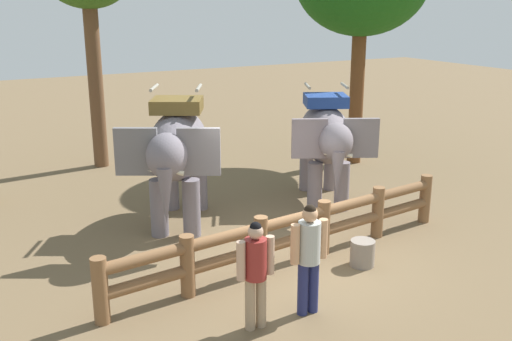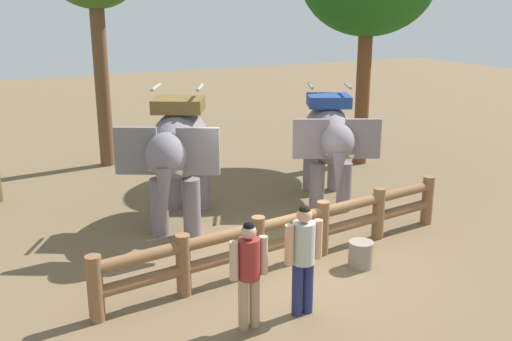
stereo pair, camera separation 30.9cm
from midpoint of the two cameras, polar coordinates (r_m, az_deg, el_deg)
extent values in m
plane|color=brown|center=(11.00, 2.50, -8.72)|extent=(60.00, 60.00, 0.00)
cylinder|color=brown|center=(9.14, -15.82, -11.17)|extent=(0.24, 0.24, 1.05)
cylinder|color=brown|center=(9.63, -7.60, -9.18)|extent=(0.24, 0.24, 1.05)
cylinder|color=brown|center=(10.31, -0.40, -7.27)|extent=(0.24, 0.24, 1.05)
cylinder|color=brown|center=(11.14, 5.78, -5.52)|extent=(0.24, 0.24, 1.05)
cylinder|color=brown|center=(12.09, 11.01, -3.98)|extent=(0.24, 0.24, 1.05)
cylinder|color=brown|center=(13.12, 15.44, -2.65)|extent=(0.24, 0.24, 1.05)
cylinder|color=brown|center=(10.74, 2.81, -6.74)|extent=(7.23, 1.04, 0.20)
cylinder|color=brown|center=(10.59, 2.84, -4.75)|extent=(7.23, 1.04, 0.20)
cylinder|color=slate|center=(11.98, -7.01, -3.62)|extent=(0.36, 0.36, 1.19)
cylinder|color=slate|center=(12.08, -10.11, -3.58)|extent=(0.36, 0.36, 1.19)
cylinder|color=slate|center=(13.50, -6.17, -1.30)|extent=(0.36, 0.36, 1.19)
cylinder|color=slate|center=(13.58, -8.93, -1.29)|extent=(0.36, 0.36, 1.19)
ellipsoid|color=slate|center=(12.47, -8.23, 2.51)|extent=(2.34, 2.93, 1.39)
ellipsoid|color=slate|center=(10.90, -9.46, 1.42)|extent=(1.10, 1.15, 0.85)
cube|color=slate|center=(10.92, -6.37, 1.83)|extent=(0.76, 0.49, 0.90)
cube|color=slate|center=(11.11, -12.33, 1.80)|extent=(0.76, 0.49, 0.90)
cone|color=slate|center=(10.80, -9.56, -2.51)|extent=(0.32, 0.32, 1.10)
cone|color=beige|center=(10.73, -8.77, -0.16)|extent=(0.36, 0.26, 0.15)
cone|color=beige|center=(10.78, -10.41, -0.15)|extent=(0.36, 0.26, 0.15)
cube|color=brown|center=(12.30, -8.39, 6.30)|extent=(1.32, 1.27, 0.28)
cylinder|color=#A59E8C|center=(12.18, -6.31, 7.98)|extent=(0.45, 0.74, 0.07)
cylinder|color=#A59E8C|center=(12.32, -10.58, 7.90)|extent=(0.45, 0.74, 0.07)
cylinder|color=gray|center=(13.49, 7.68, -1.51)|extent=(0.34, 0.34, 1.13)
cylinder|color=gray|center=(13.40, 5.07, -1.55)|extent=(0.34, 0.34, 1.13)
cylinder|color=gray|center=(14.93, 6.67, 0.26)|extent=(0.34, 0.34, 1.13)
cylinder|color=gray|center=(14.84, 4.31, 0.23)|extent=(0.34, 0.34, 1.13)
ellipsoid|color=gray|center=(13.89, 6.04, 3.58)|extent=(2.12, 2.77, 1.31)
ellipsoid|color=gray|center=(12.41, 7.06, 2.80)|extent=(1.02, 1.07, 0.80)
cube|color=gray|center=(12.61, 9.45, 3.13)|extent=(0.72, 0.43, 0.84)
cube|color=gray|center=(12.43, 4.50, 3.11)|extent=(0.72, 0.43, 0.84)
cone|color=gray|center=(12.30, 7.19, -0.43)|extent=(0.30, 0.30, 1.03)
cone|color=beige|center=(12.29, 7.87, 1.52)|extent=(0.35, 0.23, 0.14)
cone|color=beige|center=(12.24, 6.51, 1.51)|extent=(0.35, 0.23, 0.14)
cube|color=navy|center=(13.74, 6.13, 6.79)|extent=(1.23, 1.18, 0.26)
cylinder|color=#A59E8C|center=(13.76, 7.97, 8.16)|extent=(0.39, 0.71, 0.07)
cylinder|color=#A59E8C|center=(13.64, 4.37, 8.19)|extent=(0.39, 0.71, 0.07)
cylinder|color=tan|center=(8.78, -0.54, -12.63)|extent=(0.15, 0.15, 0.79)
cylinder|color=tan|center=(8.72, -1.61, -12.87)|extent=(0.15, 0.15, 0.79)
cylinder|color=maroon|center=(8.43, -1.10, -8.57)|extent=(0.34, 0.34, 0.61)
cylinder|color=tan|center=(8.52, 0.31, -8.20)|extent=(0.13, 0.13, 0.58)
cylinder|color=tan|center=(8.34, -2.54, -8.76)|extent=(0.13, 0.13, 0.58)
sphere|color=tan|center=(8.27, -1.11, -5.97)|extent=(0.22, 0.22, 0.22)
sphere|color=black|center=(8.24, -1.12, -5.58)|extent=(0.17, 0.17, 0.17)
cylinder|color=navy|center=(9.18, 4.60, -11.14)|extent=(0.16, 0.16, 0.84)
cylinder|color=navy|center=(9.09, 3.57, -11.40)|extent=(0.16, 0.16, 0.84)
cylinder|color=#B2B8B5|center=(8.82, 4.18, -6.97)|extent=(0.35, 0.35, 0.65)
cylinder|color=tan|center=(8.93, 5.53, -6.58)|extent=(0.14, 0.14, 0.61)
cylinder|color=tan|center=(8.70, 2.80, -7.17)|extent=(0.14, 0.14, 0.61)
sphere|color=tan|center=(8.66, 4.24, -4.29)|extent=(0.23, 0.23, 0.23)
sphere|color=black|center=(8.63, 4.25, -3.89)|extent=(0.18, 0.18, 0.18)
cylinder|color=brown|center=(17.31, 9.24, 7.59)|extent=(0.41, 0.41, 4.21)
cylinder|color=brown|center=(17.26, -15.80, 8.12)|extent=(0.41, 0.41, 4.78)
cylinder|color=gray|center=(10.85, 9.48, -7.91)|extent=(0.44, 0.44, 0.48)
camera|label=1|loc=(0.15, -90.76, -0.22)|focal=41.22mm
camera|label=2|loc=(0.15, 89.24, 0.22)|focal=41.22mm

